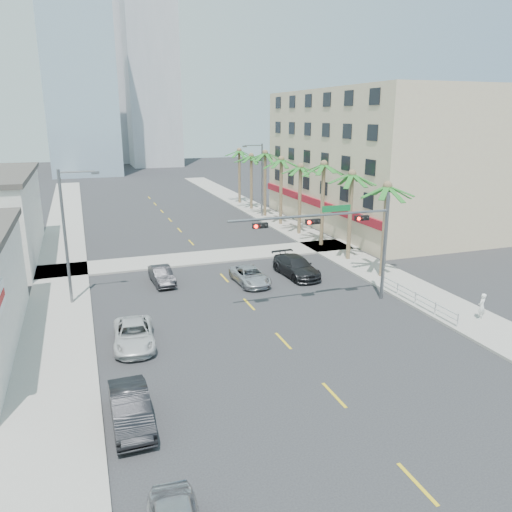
{
  "coord_description": "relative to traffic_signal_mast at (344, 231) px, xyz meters",
  "views": [
    {
      "loc": [
        -10.04,
        -19.7,
        12.2
      ],
      "look_at": [
        0.3,
        9.44,
        3.5
      ],
      "focal_mm": 35.0,
      "sensor_mm": 36.0,
      "label": 1
    }
  ],
  "objects": [
    {
      "name": "palm_tree_3",
      "position": [
        5.82,
        19.65,
        2.02
      ],
      "size": [
        4.8,
        4.8,
        7.8
      ],
      "color": "brown",
      "rests_on": "ground"
    },
    {
      "name": "sidewalk_cross",
      "position": [
        -5.78,
        14.05,
        -4.99
      ],
      "size": [
        80.0,
        4.0,
        0.15
      ],
      "primitive_type": "cube",
      "color": "gray",
      "rests_on": "ground"
    },
    {
      "name": "guardrail",
      "position": [
        4.52,
        -1.95,
        -4.39
      ],
      "size": [
        0.08,
        8.08,
        1.0
      ],
      "color": "silver",
      "rests_on": "ground"
    },
    {
      "name": "palm_tree_0",
      "position": [
        5.82,
        4.05,
        2.02
      ],
      "size": [
        4.8,
        4.8,
        7.8
      ],
      "color": "brown",
      "rests_on": "ground"
    },
    {
      "name": "car_lane_right",
      "position": [
        -0.28,
        6.69,
        -4.29
      ],
      "size": [
        2.53,
        5.47,
        1.55
      ],
      "primitive_type": "imported",
      "rotation": [
        0.0,
        0.0,
        0.07
      ],
      "color": "black",
      "rests_on": "ground"
    },
    {
      "name": "palm_tree_2",
      "position": [
        5.82,
        14.45,
        2.72
      ],
      "size": [
        4.8,
        4.8,
        8.52
      ],
      "color": "brown",
      "rests_on": "ground"
    },
    {
      "name": "sidewalk_left",
      "position": [
        -17.78,
        12.05,
        -4.99
      ],
      "size": [
        4.0,
        120.0,
        0.15
      ],
      "primitive_type": "cube",
      "color": "gray",
      "rests_on": "ground"
    },
    {
      "name": "palm_tree_1",
      "position": [
        5.82,
        9.25,
        2.37
      ],
      "size": [
        4.8,
        4.8,
        8.16
      ],
      "color": "brown",
      "rests_on": "ground"
    },
    {
      "name": "car_lane_left",
      "position": [
        -10.58,
        8.32,
        -4.41
      ],
      "size": [
        1.6,
        4.01,
        1.3
      ],
      "primitive_type": "imported",
      "rotation": [
        0.0,
        0.0,
        0.06
      ],
      "color": "black",
      "rests_on": "ground"
    },
    {
      "name": "palm_tree_4",
      "position": [
        5.82,
        24.85,
        2.37
      ],
      "size": [
        4.8,
        4.8,
        8.16
      ],
      "color": "brown",
      "rests_on": "ground"
    },
    {
      "name": "sidewalk_right",
      "position": [
        6.22,
        12.05,
        -4.99
      ],
      "size": [
        4.0,
        120.0,
        0.15
      ],
      "primitive_type": "cube",
      "color": "gray",
      "rests_on": "ground"
    },
    {
      "name": "palm_tree_5",
      "position": [
        5.82,
        30.05,
        2.72
      ],
      "size": [
        4.8,
        4.8,
        8.52
      ],
      "color": "brown",
      "rests_on": "ground"
    },
    {
      "name": "palm_tree_7",
      "position": [
        5.82,
        40.45,
        2.37
      ],
      "size": [
        4.8,
        4.8,
        8.16
      ],
      "color": "brown",
      "rests_on": "ground"
    },
    {
      "name": "tower_far_center",
      "position": [
        -8.78,
        117.05,
        15.94
      ],
      "size": [
        16.0,
        16.0,
        42.0
      ],
      "primitive_type": "cube",
      "color": "#ADADB2",
      "rests_on": "ground"
    },
    {
      "name": "streetlight_left",
      "position": [
        -16.78,
        6.05,
        -0.0
      ],
      "size": [
        2.55,
        0.25,
        9.0
      ],
      "color": "slate",
      "rests_on": "ground"
    },
    {
      "name": "streetlight_right",
      "position": [
        5.21,
        30.05,
        -0.0
      ],
      "size": [
        2.55,
        0.25,
        9.0
      ],
      "color": "slate",
      "rests_on": "ground"
    },
    {
      "name": "car_lane_center",
      "position": [
        -4.32,
        6.1,
        -4.43
      ],
      "size": [
        2.25,
        4.59,
        1.26
      ],
      "primitive_type": "imported",
      "rotation": [
        0.0,
        0.0,
        0.04
      ],
      "color": "silver",
      "rests_on": "ground"
    },
    {
      "name": "car_parked_mid",
      "position": [
        -14.67,
        -9.14,
        -4.34
      ],
      "size": [
        1.56,
        4.38,
        1.44
      ],
      "primitive_type": "imported",
      "rotation": [
        0.0,
        0.0,
        0.01
      ],
      "color": "black",
      "rests_on": "ground"
    },
    {
      "name": "car_parked_far",
      "position": [
        -13.74,
        -1.75,
        -4.42
      ],
      "size": [
        2.47,
        4.77,
        1.29
      ],
      "primitive_type": "imported",
      "rotation": [
        0.0,
        0.0,
        -0.07
      ],
      "color": "silver",
      "rests_on": "ground"
    },
    {
      "name": "pedestrian",
      "position": [
        6.73,
        -5.41,
        -4.08
      ],
      "size": [
        0.72,
        0.62,
        1.66
      ],
      "primitive_type": "imported",
      "rotation": [
        0.0,
        0.0,
        3.59
      ],
      "color": "white",
      "rests_on": "sidewalk_right"
    },
    {
      "name": "palm_tree_6",
      "position": [
        5.82,
        35.25,
        2.02
      ],
      "size": [
        4.8,
        4.8,
        7.8
      ],
      "color": "brown",
      "rests_on": "ground"
    },
    {
      "name": "ground",
      "position": [
        -5.78,
        -7.95,
        -5.06
      ],
      "size": [
        260.0,
        260.0,
        0.0
      ],
      "primitive_type": "plane",
      "color": "#262628",
      "rests_on": "ground"
    },
    {
      "name": "tower_far_right",
      "position": [
        3.22,
        102.05,
        24.94
      ],
      "size": [
        12.0,
        12.0,
        60.0
      ],
      "primitive_type": "cube",
      "color": "#ADADB2",
      "rests_on": "ground"
    },
    {
      "name": "traffic_signal_mast",
      "position": [
        0.0,
        0.0,
        0.0
      ],
      "size": [
        11.12,
        0.54,
        7.2
      ],
      "color": "slate",
      "rests_on": "ground"
    },
    {
      "name": "tower_far_left",
      "position": [
        -13.78,
        87.05,
        18.94
      ],
      "size": [
        14.0,
        14.0,
        48.0
      ],
      "primitive_type": "cube",
      "color": "#99B2C6",
      "rests_on": "ground"
    },
    {
      "name": "building_right",
      "position": [
        16.21,
        22.05,
        2.43
      ],
      "size": [
        15.25,
        28.0,
        15.0
      ],
      "color": "#D0B593",
      "rests_on": "ground"
    }
  ]
}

